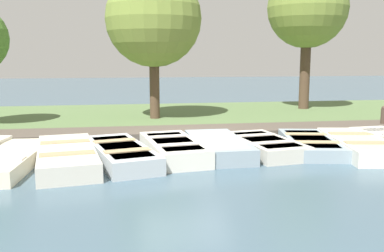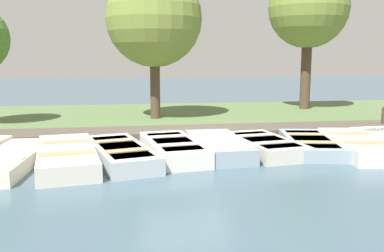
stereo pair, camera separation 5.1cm
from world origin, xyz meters
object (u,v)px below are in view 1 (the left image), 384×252
Objects in this scene: rowboat_1 at (11,159)px; rowboat_4 at (173,149)px; rowboat_2 at (67,156)px; park_tree_center at (307,9)px; rowboat_6 at (264,145)px; rowboat_5 at (218,146)px; park_tree_left at (154,19)px; mooring_post_far at (383,118)px; rowboat_3 at (121,153)px; rowboat_8 at (359,145)px; rowboat_7 at (310,144)px.

rowboat_4 reaches higher than rowboat_1.
rowboat_1 is at bearing -96.44° from rowboat_2.
park_tree_center is at bearing 130.31° from rowboat_4.
rowboat_5 is at bearing -100.27° from rowboat_6.
park_tree_center is (-1.92, 6.59, 0.68)m from park_tree_left.
mooring_post_far is (-2.98, 10.97, 0.25)m from rowboat_1.
rowboat_4 is (-0.31, 2.49, 0.01)m from rowboat_2.
rowboat_3 is 0.98× the size of rowboat_8.
rowboat_5 is at bearing -37.26° from park_tree_center.
park_tree_left is (-5.55, -4.83, 3.55)m from rowboat_8.
rowboat_6 is 2.43m from rowboat_8.
rowboat_1 is 7.65m from park_tree_left.
rowboat_4 is at bearing 0.49° from park_tree_left.
park_tree_left is (-5.57, 1.22, 3.54)m from rowboat_3.
rowboat_7 is at bearing 99.24° from rowboat_1.
park_tree_center reaches higher than rowboat_2.
park_tree_center is (-4.66, -0.74, 4.00)m from mooring_post_far.
rowboat_4 is 1.04× the size of rowboat_6.
park_tree_left is at bearing 151.94° from rowboat_1.
rowboat_6 is at bearing -63.43° from mooring_post_far.
park_tree_center is at bearing 106.25° from park_tree_left.
mooring_post_far is at bearing 134.40° from rowboat_7.
rowboat_1 is 1.01× the size of rowboat_3.
rowboat_5 reaches higher than rowboat_7.
park_tree_left is at bearing -128.94° from rowboat_8.
rowboat_2 reaches higher than rowboat_7.
rowboat_4 is at bearing 85.84° from rowboat_3.
park_tree_left is (-2.74, -7.33, 3.32)m from mooring_post_far.
rowboat_5 reaches higher than rowboat_3.
rowboat_5 is (-0.51, 3.65, -0.00)m from rowboat_2.
park_tree_center is at bearing 176.78° from rowboat_8.
rowboat_2 reaches higher than rowboat_8.
park_tree_left reaches higher than rowboat_4.
mooring_post_far is 6.18m from park_tree_center.
rowboat_7 is (-0.10, 1.29, -0.02)m from rowboat_6.
rowboat_7 is 4.32m from mooring_post_far.
rowboat_3 is 1.15× the size of rowboat_4.
park_tree_center reaches higher than rowboat_3.
mooring_post_far is at bearing 69.54° from park_tree_left.
park_tree_left reaches higher than rowboat_8.
rowboat_2 is at bearing -99.62° from rowboat_3.
rowboat_6 is at bearing 99.36° from rowboat_1.
rowboat_8 reaches higher than rowboat_7.
mooring_post_far is at bearing 94.47° from rowboat_3.
rowboat_2 is 1.25× the size of rowboat_5.
rowboat_2 is at bearing -90.68° from rowboat_4.
rowboat_6 is at bearing -74.46° from rowboat_7.
rowboat_2 is at bearing 96.97° from rowboat_1.
rowboat_8 is at bearing 78.99° from rowboat_7.
park_tree_center is at bearing 141.24° from rowboat_6.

